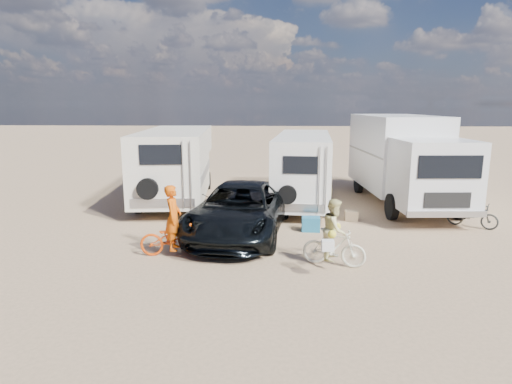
{
  "coord_description": "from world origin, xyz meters",
  "views": [
    {
      "loc": [
        -0.92,
        -10.27,
        3.97
      ],
      "look_at": [
        -1.54,
        2.8,
        1.3
      ],
      "focal_mm": 30.3,
      "sensor_mm": 36.0,
      "label": 1
    }
  ],
  "objects_px": {
    "bike_woman": "(334,247)",
    "rider_man": "(174,224)",
    "box_truck": "(405,161)",
    "rv_main": "(303,169)",
    "cooler": "(311,224)",
    "dark_suv": "(240,210)",
    "bike_parked": "(472,215)",
    "rider_woman": "(334,236)",
    "rv_left": "(176,165)",
    "bike_man": "(174,239)",
    "crate": "(351,215)"
  },
  "relations": [
    {
      "from": "rider_woman",
      "to": "rv_left",
      "type": "bearing_deg",
      "value": 54.72
    },
    {
      "from": "dark_suv",
      "to": "box_truck",
      "type": "bearing_deg",
      "value": 42.49
    },
    {
      "from": "rider_man",
      "to": "rider_woman",
      "type": "xyz_separation_m",
      "value": [
        4.14,
        -0.53,
        -0.1
      ]
    },
    {
      "from": "rider_woman",
      "to": "crate",
      "type": "distance_m",
      "value": 4.56
    },
    {
      "from": "cooler",
      "to": "crate",
      "type": "relative_size",
      "value": 1.32
    },
    {
      "from": "bike_parked",
      "to": "bike_woman",
      "type": "bearing_deg",
      "value": 160.55
    },
    {
      "from": "bike_parked",
      "to": "rv_main",
      "type": "bearing_deg",
      "value": 92.34
    },
    {
      "from": "bike_woman",
      "to": "rider_woman",
      "type": "distance_m",
      "value": 0.29
    },
    {
      "from": "rv_main",
      "to": "box_truck",
      "type": "bearing_deg",
      "value": 4.3
    },
    {
      "from": "cooler",
      "to": "rv_main",
      "type": "bearing_deg",
      "value": 92.38
    },
    {
      "from": "box_truck",
      "to": "bike_parked",
      "type": "xyz_separation_m",
      "value": [
        1.35,
        -3.26,
        -1.35
      ]
    },
    {
      "from": "bike_woman",
      "to": "rider_woman",
      "type": "height_order",
      "value": "rider_woman"
    },
    {
      "from": "rv_main",
      "to": "crate",
      "type": "bearing_deg",
      "value": -54.44
    },
    {
      "from": "rv_left",
      "to": "dark_suv",
      "type": "xyz_separation_m",
      "value": [
        3.06,
        -4.82,
        -0.67
      ]
    },
    {
      "from": "dark_suv",
      "to": "bike_parked",
      "type": "xyz_separation_m",
      "value": [
        7.53,
        1.15,
        -0.38
      ]
    },
    {
      "from": "bike_man",
      "to": "rv_main",
      "type": "bearing_deg",
      "value": -32.44
    },
    {
      "from": "rv_left",
      "to": "rider_man",
      "type": "relative_size",
      "value": 4.29
    },
    {
      "from": "bike_parked",
      "to": "cooler",
      "type": "bearing_deg",
      "value": 131.32
    },
    {
      "from": "box_truck",
      "to": "dark_suv",
      "type": "bearing_deg",
      "value": -148.0
    },
    {
      "from": "rv_main",
      "to": "bike_woman",
      "type": "relative_size",
      "value": 4.32
    },
    {
      "from": "rv_left",
      "to": "cooler",
      "type": "distance_m",
      "value": 6.94
    },
    {
      "from": "dark_suv",
      "to": "rider_man",
      "type": "relative_size",
      "value": 3.26
    },
    {
      "from": "rv_main",
      "to": "bike_man",
      "type": "height_order",
      "value": "rv_main"
    },
    {
      "from": "rider_woman",
      "to": "bike_parked",
      "type": "xyz_separation_m",
      "value": [
        4.98,
        3.68,
        -0.36
      ]
    },
    {
      "from": "rv_left",
      "to": "box_truck",
      "type": "bearing_deg",
      "value": -8.07
    },
    {
      "from": "dark_suv",
      "to": "cooler",
      "type": "height_order",
      "value": "dark_suv"
    },
    {
      "from": "rv_main",
      "to": "cooler",
      "type": "xyz_separation_m",
      "value": [
        0.04,
        -3.99,
        -1.16
      ]
    },
    {
      "from": "rv_main",
      "to": "dark_suv",
      "type": "distance_m",
      "value": 5.0
    },
    {
      "from": "rider_woman",
      "to": "bike_woman",
      "type": "bearing_deg",
      "value": -72.61
    },
    {
      "from": "cooler",
      "to": "rv_left",
      "type": "bearing_deg",
      "value": 142.34
    },
    {
      "from": "rider_woman",
      "to": "crate",
      "type": "relative_size",
      "value": 3.57
    },
    {
      "from": "rv_left",
      "to": "crate",
      "type": "relative_size",
      "value": 17.38
    },
    {
      "from": "dark_suv",
      "to": "rv_left",
      "type": "bearing_deg",
      "value": 129.41
    },
    {
      "from": "dark_suv",
      "to": "crate",
      "type": "xyz_separation_m",
      "value": [
        3.72,
        1.83,
        -0.62
      ]
    },
    {
      "from": "bike_parked",
      "to": "dark_suv",
      "type": "bearing_deg",
      "value": 132.74
    },
    {
      "from": "rv_main",
      "to": "bike_parked",
      "type": "bearing_deg",
      "value": -26.68
    },
    {
      "from": "rv_left",
      "to": "cooler",
      "type": "relative_size",
      "value": 13.18
    },
    {
      "from": "bike_woman",
      "to": "rider_man",
      "type": "relative_size",
      "value": 0.91
    },
    {
      "from": "box_truck",
      "to": "rv_left",
      "type": "bearing_deg",
      "value": 173.97
    },
    {
      "from": "rv_left",
      "to": "bike_parked",
      "type": "bearing_deg",
      "value": -24.63
    },
    {
      "from": "rider_man",
      "to": "bike_parked",
      "type": "xyz_separation_m",
      "value": [
        9.12,
        3.16,
        -0.46
      ]
    },
    {
      "from": "rider_woman",
      "to": "rider_man",
      "type": "bearing_deg",
      "value": 100.12
    },
    {
      "from": "box_truck",
      "to": "rider_man",
      "type": "distance_m",
      "value": 10.12
    },
    {
      "from": "bike_man",
      "to": "dark_suv",
      "type": "bearing_deg",
      "value": -40.61
    },
    {
      "from": "bike_woman",
      "to": "crate",
      "type": "bearing_deg",
      "value": 2.35
    },
    {
      "from": "rv_left",
      "to": "bike_parked",
      "type": "distance_m",
      "value": 11.26
    },
    {
      "from": "bike_parked",
      "to": "cooler",
      "type": "xyz_separation_m",
      "value": [
        -5.32,
        -0.68,
        -0.18
      ]
    },
    {
      "from": "rv_main",
      "to": "cooler",
      "type": "distance_m",
      "value": 4.15
    },
    {
      "from": "bike_parked",
      "to": "crate",
      "type": "xyz_separation_m",
      "value": [
        -3.81,
        0.69,
        -0.24
      ]
    },
    {
      "from": "rv_main",
      "to": "bike_man",
      "type": "xyz_separation_m",
      "value": [
        -3.77,
        -6.47,
        -0.91
      ]
    }
  ]
}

